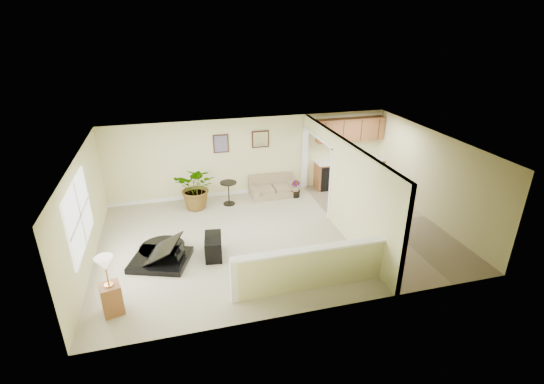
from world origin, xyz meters
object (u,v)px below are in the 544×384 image
object	(u,v)px
piano_bench	(213,246)
accent_table	(229,190)
small_plant	(295,190)
loveseat	(273,186)
piano	(157,241)
palm_plant	(197,188)
lamp_stand	(110,290)

from	to	relation	value
piano_bench	accent_table	distance (m)	2.92
small_plant	piano_bench	bearing A→B (deg)	-136.74
loveseat	piano	bearing A→B (deg)	-141.75
loveseat	accent_table	bearing A→B (deg)	-168.40
piano_bench	small_plant	xyz separation A→B (m)	(2.98, 2.80, -0.03)
loveseat	small_plant	bearing A→B (deg)	-28.57
piano	palm_plant	distance (m)	2.87
piano	piano_bench	distance (m)	1.32
loveseat	small_plant	xyz separation A→B (m)	(0.67, -0.34, -0.08)
piano	accent_table	xyz separation A→B (m)	(2.10, 2.64, -0.04)
loveseat	palm_plant	size ratio (longest dim) A/B	0.96
piano	lamp_stand	size ratio (longest dim) A/B	1.42
palm_plant	loveseat	bearing A→B (deg)	8.49
small_plant	lamp_stand	world-z (taller)	lamp_stand
piano	small_plant	bearing A→B (deg)	51.61
loveseat	palm_plant	xyz separation A→B (m)	(-2.43, -0.36, 0.35)
piano	piano_bench	size ratio (longest dim) A/B	2.31
piano_bench	small_plant	world-z (taller)	small_plant
accent_table	lamp_stand	bearing A→B (deg)	-124.57
accent_table	lamp_stand	xyz separation A→B (m)	(-2.97, -4.31, 0.07)
piano	small_plant	distance (m)	5.02
piano	accent_table	bearing A→B (deg)	71.23
small_plant	lamp_stand	bearing A→B (deg)	-139.92
lamp_stand	small_plant	bearing A→B (deg)	40.08
palm_plant	lamp_stand	xyz separation A→B (m)	(-2.03, -4.29, -0.13)
loveseat	palm_plant	world-z (taller)	palm_plant
piano_bench	palm_plant	xyz separation A→B (m)	(-0.12, 2.78, 0.41)
loveseat	lamp_stand	world-z (taller)	lamp_stand
small_plant	loveseat	bearing A→B (deg)	152.90
palm_plant	small_plant	world-z (taller)	palm_plant
piano	accent_table	distance (m)	3.38
palm_plant	piano	bearing A→B (deg)	-113.89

